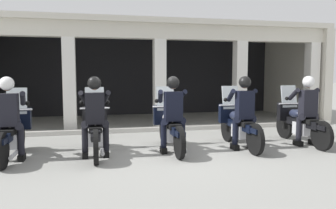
{
  "coord_description": "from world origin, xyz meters",
  "views": [
    {
      "loc": [
        -1.59,
        -6.64,
        1.64
      ],
      "look_at": [
        0.0,
        0.37,
        0.96
      ],
      "focal_mm": 35.34,
      "sensor_mm": 36.0,
      "label": 1
    }
  ],
  "objects_px": {
    "police_officer_left": "(95,110)",
    "motorcycle_left": "(95,130)",
    "motorcycle_far_left": "(13,132)",
    "police_officer_far_left": "(8,111)",
    "police_officer_right": "(244,106)",
    "motorcycle_far_right": "(299,122)",
    "motorcycle_center": "(170,127)",
    "motorcycle_right": "(238,124)",
    "police_officer_center": "(173,108)",
    "police_officer_far_right": "(307,105)"
  },
  "relations": [
    {
      "from": "motorcycle_far_left",
      "to": "police_officer_far_right",
      "type": "xyz_separation_m",
      "value": [
        6.27,
        -0.3,
        0.44
      ]
    },
    {
      "from": "police_officer_far_left",
      "to": "police_officer_center",
      "type": "distance_m",
      "value": 3.13
    },
    {
      "from": "police_officer_left",
      "to": "motorcycle_far_right",
      "type": "distance_m",
      "value": 4.74
    },
    {
      "from": "motorcycle_right",
      "to": "police_officer_right",
      "type": "relative_size",
      "value": 1.29
    },
    {
      "from": "police_officer_left",
      "to": "police_officer_far_right",
      "type": "height_order",
      "value": "same"
    },
    {
      "from": "motorcycle_left",
      "to": "police_officer_right",
      "type": "bearing_deg",
      "value": 3.36
    },
    {
      "from": "police_officer_far_left",
      "to": "motorcycle_center",
      "type": "xyz_separation_m",
      "value": [
        3.14,
        0.27,
        -0.44
      ]
    },
    {
      "from": "police_officer_left",
      "to": "motorcycle_right",
      "type": "height_order",
      "value": "police_officer_left"
    },
    {
      "from": "motorcycle_far_right",
      "to": "police_officer_far_right",
      "type": "distance_m",
      "value": 0.52
    },
    {
      "from": "police_officer_far_left",
      "to": "police_officer_far_right",
      "type": "relative_size",
      "value": 1.0
    },
    {
      "from": "police_officer_far_left",
      "to": "police_officer_left",
      "type": "relative_size",
      "value": 1.0
    },
    {
      "from": "police_officer_far_left",
      "to": "motorcycle_center",
      "type": "distance_m",
      "value": 3.18
    },
    {
      "from": "motorcycle_far_left",
      "to": "police_officer_right",
      "type": "bearing_deg",
      "value": 3.59
    },
    {
      "from": "police_officer_center",
      "to": "motorcycle_far_right",
      "type": "relative_size",
      "value": 0.78
    },
    {
      "from": "police_officer_far_left",
      "to": "police_officer_center",
      "type": "bearing_deg",
      "value": 7.41
    },
    {
      "from": "police_officer_far_left",
      "to": "motorcycle_far_left",
      "type": "bearing_deg",
      "value": 97.38
    },
    {
      "from": "police_officer_left",
      "to": "police_officer_far_right",
      "type": "bearing_deg",
      "value": 8.94
    },
    {
      "from": "motorcycle_far_left",
      "to": "police_officer_far_left",
      "type": "relative_size",
      "value": 1.29
    },
    {
      "from": "motorcycle_far_left",
      "to": "police_officer_left",
      "type": "xyz_separation_m",
      "value": [
        1.57,
        -0.34,
        0.44
      ]
    },
    {
      "from": "motorcycle_far_right",
      "to": "motorcycle_far_left",
      "type": "bearing_deg",
      "value": 178.22
    },
    {
      "from": "motorcycle_left",
      "to": "motorcycle_right",
      "type": "xyz_separation_m",
      "value": [
        3.13,
        0.01,
        0.0
      ]
    },
    {
      "from": "police_officer_left",
      "to": "motorcycle_center",
      "type": "xyz_separation_m",
      "value": [
        1.57,
        0.33,
        -0.44
      ]
    },
    {
      "from": "motorcycle_far_left",
      "to": "police_officer_far_left",
      "type": "bearing_deg",
      "value": -82.62
    },
    {
      "from": "police_officer_center",
      "to": "police_officer_right",
      "type": "distance_m",
      "value": 1.57
    },
    {
      "from": "motorcycle_far_right",
      "to": "police_officer_left",
      "type": "bearing_deg",
      "value": -177.65
    },
    {
      "from": "police_officer_center",
      "to": "police_officer_left",
      "type": "bearing_deg",
      "value": -176.8
    },
    {
      "from": "police_officer_far_right",
      "to": "motorcycle_far_right",
      "type": "bearing_deg",
      "value": 88.06
    },
    {
      "from": "police_officer_right",
      "to": "motorcycle_far_right",
      "type": "height_order",
      "value": "police_officer_right"
    },
    {
      "from": "police_officer_left",
      "to": "police_officer_right",
      "type": "distance_m",
      "value": 3.13
    },
    {
      "from": "police_officer_left",
      "to": "motorcycle_left",
      "type": "bearing_deg",
      "value": 98.1
    },
    {
      "from": "police_officer_far_left",
      "to": "motorcycle_left",
      "type": "distance_m",
      "value": 1.64
    },
    {
      "from": "motorcycle_left",
      "to": "motorcycle_far_left",
      "type": "bearing_deg",
      "value": -173.8
    },
    {
      "from": "motorcycle_far_left",
      "to": "motorcycle_left",
      "type": "relative_size",
      "value": 1.0
    },
    {
      "from": "motorcycle_right",
      "to": "police_officer_far_right",
      "type": "distance_m",
      "value": 1.64
    },
    {
      "from": "motorcycle_left",
      "to": "police_officer_far_right",
      "type": "bearing_deg",
      "value": 5.48
    },
    {
      "from": "police_officer_right",
      "to": "police_officer_left",
      "type": "bearing_deg",
      "value": 178.49
    },
    {
      "from": "motorcycle_left",
      "to": "police_officer_left",
      "type": "height_order",
      "value": "police_officer_left"
    },
    {
      "from": "police_officer_left",
      "to": "police_officer_center",
      "type": "relative_size",
      "value": 1.0
    },
    {
      "from": "police_officer_far_left",
      "to": "motorcycle_far_right",
      "type": "xyz_separation_m",
      "value": [
        6.27,
        0.27,
        -0.44
      ]
    },
    {
      "from": "motorcycle_far_left",
      "to": "motorcycle_left",
      "type": "bearing_deg",
      "value": 5.49
    },
    {
      "from": "motorcycle_left",
      "to": "motorcycle_center",
      "type": "xyz_separation_m",
      "value": [
        1.57,
        0.05,
        0.0
      ]
    },
    {
      "from": "police_officer_far_left",
      "to": "police_officer_right",
      "type": "distance_m",
      "value": 4.7
    },
    {
      "from": "motorcycle_center",
      "to": "police_officer_right",
      "type": "height_order",
      "value": "police_officer_right"
    },
    {
      "from": "motorcycle_far_left",
      "to": "police_officer_center",
      "type": "xyz_separation_m",
      "value": [
        3.13,
        -0.3,
        0.44
      ]
    },
    {
      "from": "motorcycle_far_left",
      "to": "motorcycle_right",
      "type": "distance_m",
      "value": 4.7
    },
    {
      "from": "police_officer_left",
      "to": "police_officer_right",
      "type": "height_order",
      "value": "same"
    },
    {
      "from": "motorcycle_center",
      "to": "police_officer_far_right",
      "type": "distance_m",
      "value": 3.18
    },
    {
      "from": "motorcycle_center",
      "to": "police_officer_far_right",
      "type": "bearing_deg",
      "value": -3.63
    },
    {
      "from": "police_officer_far_left",
      "to": "motorcycle_far_right",
      "type": "distance_m",
      "value": 6.29
    },
    {
      "from": "motorcycle_far_right",
      "to": "motorcycle_left",
      "type": "bearing_deg",
      "value": 178.9
    }
  ]
}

